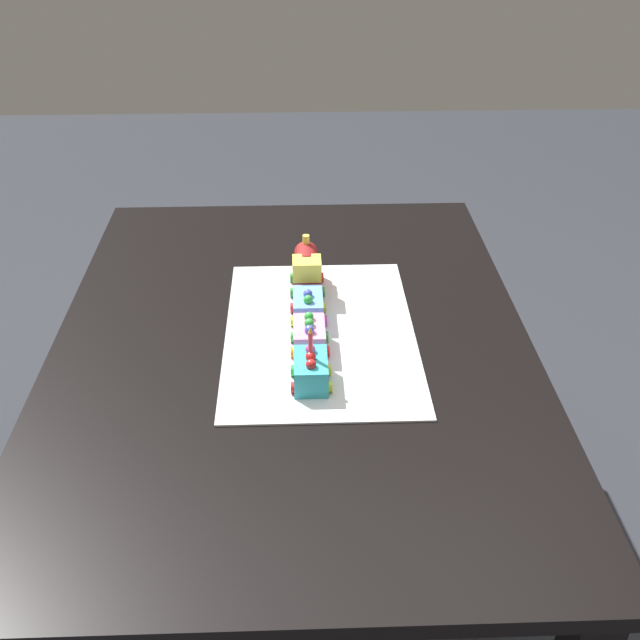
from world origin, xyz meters
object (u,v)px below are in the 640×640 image
at_px(dining_table, 293,381).
at_px(cake_car_flatbed_bubblegum, 309,337).
at_px(birthday_candle, 310,339).
at_px(cake_car_gondola_sky_blue, 308,307).
at_px(cake_car_hopper_turquoise, 311,371).
at_px(cake_locomotive, 307,271).

distance_m(dining_table, cake_car_flatbed_bubblegum, 0.15).
relative_size(cake_car_flatbed_bubblegum, birthday_candle, 1.89).
height_order(cake_car_flatbed_bubblegum, birthday_candle, birthday_candle).
bearing_deg(cake_car_flatbed_bubblegum, cake_car_gondola_sky_blue, 180.00).
xyz_separation_m(cake_car_gondola_sky_blue, birthday_candle, (0.23, -0.00, 0.07)).
bearing_deg(cake_car_gondola_sky_blue, dining_table, -23.95).
bearing_deg(cake_car_flatbed_bubblegum, birthday_candle, -0.00).
relative_size(dining_table, cake_car_hopper_turquoise, 14.00).
bearing_deg(cake_car_gondola_sky_blue, cake_car_hopper_turquoise, 0.00).
distance_m(cake_locomotive, cake_car_gondola_sky_blue, 0.13).
relative_size(cake_car_gondola_sky_blue, cake_car_hopper_turquoise, 1.00).
xyz_separation_m(cake_car_gondola_sky_blue, cake_car_flatbed_bubblegum, (0.12, 0.00, 0.00)).
relative_size(dining_table, cake_locomotive, 10.00).
xyz_separation_m(dining_table, birthday_candle, (0.15, 0.03, 0.21)).
distance_m(dining_table, birthday_candle, 0.26).
bearing_deg(dining_table, cake_car_gondola_sky_blue, 156.05).
bearing_deg(birthday_candle, cake_locomotive, -180.00).
xyz_separation_m(dining_table, cake_car_gondola_sky_blue, (-0.08, 0.03, 0.14)).
bearing_deg(dining_table, birthday_candle, 12.70).
bearing_deg(cake_locomotive, dining_table, -9.44).
bearing_deg(birthday_candle, dining_table, -167.30).
bearing_deg(birthday_candle, cake_car_flatbed_bubblegum, 180.00).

